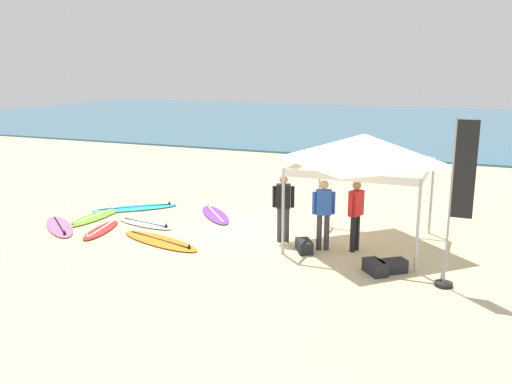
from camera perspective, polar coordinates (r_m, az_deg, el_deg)
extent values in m
plane|color=beige|center=(14.37, -0.16, -4.54)|extent=(80.00, 80.00, 0.00)
cube|color=#386B84|center=(44.57, 15.78, 6.91)|extent=(80.00, 36.00, 0.10)
cylinder|color=#B7B7BC|center=(12.72, 2.84, -2.08)|extent=(0.07, 0.07, 2.05)
cylinder|color=#B7B7BC|center=(12.07, 16.52, -3.42)|extent=(0.07, 0.07, 2.05)
cylinder|color=#B7B7BC|center=(15.53, 6.64, 0.60)|extent=(0.07, 0.07, 2.05)
cylinder|color=#B7B7BC|center=(15.01, 17.83, -0.37)|extent=(0.07, 0.07, 2.05)
cube|color=white|center=(12.09, 9.66, 1.52)|extent=(3.03, 0.03, 0.18)
cube|color=white|center=(15.02, 12.30, 3.60)|extent=(3.03, 0.03, 0.18)
cube|color=white|center=(13.92, 5.00, 3.14)|extent=(0.03, 3.03, 0.18)
cube|color=white|center=(13.34, 17.51, 2.16)|extent=(0.03, 3.03, 0.18)
pyramid|color=white|center=(13.48, 11.21, 4.52)|extent=(3.15, 3.15, 0.70)
ellipsoid|color=orange|center=(14.04, -10.01, -5.03)|extent=(2.68, 1.41, 0.07)
cube|color=black|center=(14.02, -10.01, -4.88)|extent=(2.12, 0.67, 0.01)
cone|color=black|center=(13.25, -6.99, -5.57)|extent=(0.09, 0.09, 0.12)
ellipsoid|color=red|center=(15.29, -15.85, -3.83)|extent=(0.88, 1.90, 0.07)
cube|color=white|center=(15.28, -15.86, -3.70)|extent=(0.38, 1.53, 0.01)
cone|color=white|center=(14.62, -17.14, -4.29)|extent=(0.09, 0.09, 0.12)
ellipsoid|color=#23B2CC|center=(17.41, -12.45, -1.63)|extent=(2.40, 2.23, 0.07)
cube|color=black|center=(17.40, -12.46, -1.50)|extent=(1.68, 1.48, 0.01)
cone|color=black|center=(17.52, -9.03, -1.07)|extent=(0.09, 0.09, 0.12)
ellipsoid|color=white|center=(15.63, -11.49, -3.24)|extent=(2.03, 0.90, 0.07)
cube|color=black|center=(15.62, -11.50, -3.11)|extent=(1.64, 0.37, 0.01)
cone|color=black|center=(15.06, -9.35, -3.39)|extent=(0.09, 0.09, 0.12)
ellipsoid|color=purple|center=(16.27, -4.26, -2.37)|extent=(1.90, 2.08, 0.07)
cube|color=white|center=(16.26, -4.27, -2.24)|extent=(1.26, 1.47, 0.01)
cone|color=white|center=(17.11, -4.99, -1.29)|extent=(0.09, 0.09, 0.12)
ellipsoid|color=pink|center=(15.98, -19.81, -3.40)|extent=(2.16, 1.95, 0.07)
cube|color=black|center=(15.97, -19.82, -3.27)|extent=(1.53, 1.29, 0.01)
cone|color=black|center=(15.05, -19.33, -3.96)|extent=(0.09, 0.09, 0.12)
ellipsoid|color=#7AD12D|center=(16.72, -16.39, -2.46)|extent=(0.66, 2.37, 0.07)
cube|color=white|center=(16.71, -16.40, -2.33)|extent=(0.07, 2.01, 0.01)
cone|color=white|center=(15.97, -18.55, -2.95)|extent=(0.09, 0.09, 0.12)
cylinder|color=black|center=(13.21, 10.06, -4.32)|extent=(0.13, 0.13, 0.88)
cylinder|color=black|center=(13.36, 10.48, -4.15)|extent=(0.13, 0.13, 0.88)
cube|color=red|center=(13.09, 10.40, -1.14)|extent=(0.33, 0.41, 0.60)
sphere|color=#9E7051|center=(13.00, 10.47, 0.68)|extent=(0.21, 0.21, 0.21)
cylinder|color=red|center=(12.91, 9.85, -1.41)|extent=(0.09, 0.09, 0.54)
cylinder|color=red|center=(13.29, 10.92, -1.04)|extent=(0.09, 0.09, 0.54)
cylinder|color=#383842|center=(13.24, 6.60, -4.18)|extent=(0.13, 0.13, 0.88)
cylinder|color=#383842|center=(13.26, 7.37, -4.17)|extent=(0.13, 0.13, 0.88)
cube|color=#2851B2|center=(13.05, 7.08, -1.06)|extent=(0.42, 0.35, 0.60)
sphere|color=tan|center=(12.96, 7.13, 0.76)|extent=(0.21, 0.21, 0.21)
cylinder|color=#2851B2|center=(13.03, 6.07, -1.16)|extent=(0.09, 0.09, 0.54)
cylinder|color=#2851B2|center=(13.09, 8.07, -1.14)|extent=(0.09, 0.09, 0.54)
cylinder|color=#383842|center=(13.79, 2.47, -3.41)|extent=(0.13, 0.13, 0.88)
cylinder|color=#383842|center=(13.78, 3.22, -3.42)|extent=(0.13, 0.13, 0.88)
cube|color=black|center=(13.60, 2.88, -0.42)|extent=(0.41, 0.32, 0.60)
sphere|color=#9E7051|center=(13.50, 2.90, 1.34)|extent=(0.21, 0.21, 0.21)
cylinder|color=black|center=(13.61, 1.91, -0.49)|extent=(0.09, 0.09, 0.54)
cylinder|color=black|center=(13.60, 3.85, -0.52)|extent=(0.09, 0.09, 0.54)
cylinder|color=#99999E|center=(11.28, 19.57, -1.22)|extent=(0.04, 0.04, 3.40)
cube|color=black|center=(11.14, 20.97, 2.18)|extent=(0.40, 0.02, 1.90)
cylinder|color=black|center=(11.78, 18.96, -9.08)|extent=(0.36, 0.36, 0.08)
cube|color=#232328|center=(12.03, 12.31, -7.68)|extent=(0.63, 0.66, 0.28)
cube|color=#232328|center=(12.18, 14.03, -7.50)|extent=(0.67, 0.62, 0.28)
cube|color=#232328|center=(13.14, 5.04, -5.64)|extent=(0.58, 0.68, 0.28)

